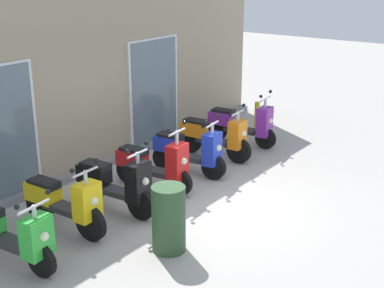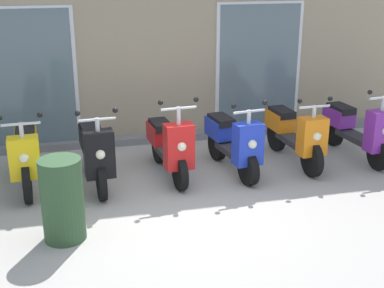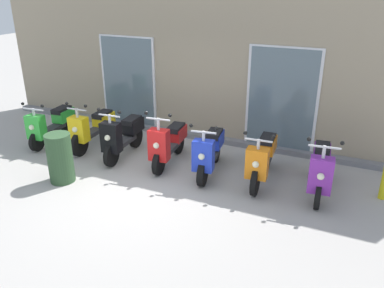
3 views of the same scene
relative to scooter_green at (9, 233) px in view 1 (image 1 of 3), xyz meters
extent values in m
plane|color=#A8A39E|center=(2.99, -1.04, -0.47)|extent=(40.00, 40.00, 0.00)
cube|color=gray|center=(2.99, 1.85, 1.61)|extent=(11.07, 0.30, 4.15)
cube|color=slate|center=(2.99, 1.60, -0.41)|extent=(11.07, 0.20, 0.12)
cube|color=silver|center=(4.91, 1.68, 0.68)|extent=(1.53, 0.04, 2.30)
cube|color=slate|center=(4.91, 1.66, 0.68)|extent=(1.41, 0.02, 2.22)
cylinder|color=black|center=(0.05, -0.55, -0.24)|extent=(0.13, 0.46, 0.45)
cube|color=#2D2D30|center=(0.00, 0.01, -0.14)|extent=(0.33, 0.71, 0.09)
cube|color=green|center=(0.05, -0.51, 0.09)|extent=(0.40, 0.28, 0.53)
sphere|color=#F2EFCC|center=(0.06, -0.64, 0.13)|extent=(0.12, 0.12, 0.12)
cylinder|color=silver|center=(0.05, -0.51, 0.42)|extent=(0.06, 0.06, 0.18)
cylinder|color=silver|center=(0.05, -0.51, 0.49)|extent=(0.50, 0.09, 0.04)
sphere|color=black|center=(0.30, -0.48, 0.59)|extent=(0.07, 0.07, 0.07)
sphere|color=black|center=(-0.20, -0.53, 0.59)|extent=(0.07, 0.07, 0.07)
cylinder|color=black|center=(1.08, -0.35, -0.20)|extent=(0.12, 0.53, 0.53)
cylinder|color=black|center=(1.03, 0.71, -0.20)|extent=(0.12, 0.53, 0.53)
cube|color=#2D2D30|center=(1.06, 0.18, -0.10)|extent=(0.29, 0.67, 0.09)
cube|color=yellow|center=(1.08, -0.31, 0.13)|extent=(0.39, 0.26, 0.54)
sphere|color=#F2EFCC|center=(1.08, -0.44, 0.17)|extent=(0.12, 0.12, 0.12)
cube|color=yellow|center=(1.04, 0.61, 0.05)|extent=(0.32, 0.53, 0.28)
cube|color=black|center=(1.04, 0.57, 0.19)|extent=(0.28, 0.49, 0.11)
cylinder|color=silver|center=(1.08, -0.31, 0.49)|extent=(0.06, 0.06, 0.21)
cylinder|color=silver|center=(1.08, -0.31, 0.57)|extent=(0.47, 0.06, 0.04)
sphere|color=black|center=(1.31, -0.30, 0.67)|extent=(0.07, 0.07, 0.07)
sphere|color=black|center=(0.84, -0.32, 0.67)|extent=(0.07, 0.07, 0.07)
cylinder|color=black|center=(2.00, -0.49, -0.22)|extent=(0.13, 0.50, 0.49)
cylinder|color=black|center=(1.93, 0.55, -0.22)|extent=(0.13, 0.50, 0.49)
cube|color=#2D2D30|center=(1.97, 0.03, -0.12)|extent=(0.30, 0.66, 0.09)
cube|color=black|center=(2.00, -0.45, 0.15)|extent=(0.40, 0.27, 0.62)
sphere|color=#F2EFCC|center=(2.01, -0.58, 0.19)|extent=(0.12, 0.12, 0.12)
cube|color=black|center=(1.94, 0.45, 0.09)|extent=(0.33, 0.54, 0.28)
cube|color=black|center=(1.94, 0.41, 0.23)|extent=(0.29, 0.50, 0.11)
cylinder|color=silver|center=(2.00, -0.45, 0.53)|extent=(0.06, 0.06, 0.19)
cylinder|color=silver|center=(2.00, -0.45, 0.61)|extent=(0.47, 0.07, 0.04)
sphere|color=black|center=(2.23, -0.44, 0.71)|extent=(0.07, 0.07, 0.07)
sphere|color=black|center=(1.77, -0.47, 0.71)|extent=(0.07, 0.07, 0.07)
cylinder|color=black|center=(3.06, -0.42, -0.23)|extent=(0.15, 0.48, 0.47)
cylinder|color=black|center=(2.96, 0.66, -0.23)|extent=(0.15, 0.48, 0.47)
cube|color=#2D2D30|center=(3.01, 0.12, -0.13)|extent=(0.32, 0.69, 0.09)
cube|color=red|center=(3.06, -0.38, 0.14)|extent=(0.40, 0.28, 0.62)
sphere|color=#F2EFCC|center=(3.07, -0.51, 0.18)|extent=(0.12, 0.12, 0.12)
cube|color=red|center=(2.97, 0.56, 0.03)|extent=(0.35, 0.55, 0.28)
cube|color=black|center=(2.97, 0.52, 0.17)|extent=(0.30, 0.50, 0.11)
cylinder|color=silver|center=(3.06, -0.38, 0.55)|extent=(0.06, 0.06, 0.26)
cylinder|color=silver|center=(3.06, -0.38, 0.66)|extent=(0.48, 0.08, 0.04)
sphere|color=black|center=(3.30, -0.35, 0.76)|extent=(0.07, 0.07, 0.07)
sphere|color=black|center=(2.82, -0.40, 0.76)|extent=(0.07, 0.07, 0.07)
cylinder|color=black|center=(4.01, -0.47, -0.24)|extent=(0.18, 0.47, 0.46)
cylinder|color=black|center=(3.86, 0.57, -0.24)|extent=(0.18, 0.47, 0.46)
cube|color=#2D2D30|center=(3.94, 0.05, -0.14)|extent=(0.35, 0.68, 0.09)
cube|color=#1E38C6|center=(4.01, -0.44, 0.11)|extent=(0.41, 0.29, 0.58)
sphere|color=#F2EFCC|center=(4.02, -0.56, 0.15)|extent=(0.12, 0.12, 0.12)
cube|color=#1E38C6|center=(3.88, 0.47, 0.07)|extent=(0.37, 0.56, 0.28)
cube|color=black|center=(3.88, 0.43, 0.21)|extent=(0.33, 0.51, 0.11)
cylinder|color=silver|center=(4.01, -0.44, 0.49)|extent=(0.06, 0.06, 0.21)
cylinder|color=silver|center=(4.01, -0.44, 0.57)|extent=(0.46, 0.10, 0.04)
sphere|color=black|center=(4.23, -0.40, 0.67)|extent=(0.07, 0.07, 0.07)
sphere|color=black|center=(3.78, -0.47, 0.67)|extent=(0.07, 0.07, 0.07)
cylinder|color=black|center=(4.99, -0.40, -0.21)|extent=(0.13, 0.52, 0.51)
cylinder|color=black|center=(4.92, 0.74, -0.21)|extent=(0.13, 0.52, 0.51)
cube|color=#2D2D30|center=(4.95, 0.17, -0.11)|extent=(0.31, 0.73, 0.09)
cube|color=orange|center=(4.99, -0.36, 0.12)|extent=(0.40, 0.27, 0.55)
sphere|color=#F2EFCC|center=(5.00, -0.49, 0.16)|extent=(0.12, 0.12, 0.12)
cube|color=orange|center=(4.92, 0.64, 0.07)|extent=(0.33, 0.54, 0.28)
cube|color=black|center=(4.92, 0.60, 0.21)|extent=(0.29, 0.50, 0.11)
cylinder|color=silver|center=(4.99, -0.36, 0.48)|extent=(0.06, 0.06, 0.20)
cylinder|color=silver|center=(4.99, -0.36, 0.56)|extent=(0.47, 0.07, 0.04)
sphere|color=black|center=(5.23, -0.35, 0.66)|extent=(0.07, 0.07, 0.07)
sphere|color=black|center=(4.75, -0.38, 0.66)|extent=(0.07, 0.07, 0.07)
cylinder|color=black|center=(6.06, -0.41, -0.24)|extent=(0.13, 0.46, 0.46)
cylinder|color=black|center=(5.94, 0.74, -0.24)|extent=(0.13, 0.46, 0.46)
cube|color=#2D2D30|center=(6.00, 0.17, -0.14)|extent=(0.33, 0.74, 0.09)
cube|color=purple|center=(6.06, -0.37, 0.13)|extent=(0.40, 0.28, 0.61)
sphere|color=#F2EFCC|center=(6.07, -0.50, 0.17)|extent=(0.12, 0.12, 0.12)
cube|color=purple|center=(5.95, 0.65, 0.07)|extent=(0.35, 0.55, 0.28)
cube|color=black|center=(5.96, 0.61, 0.21)|extent=(0.31, 0.50, 0.11)
cylinder|color=silver|center=(6.06, -0.37, 0.53)|extent=(0.06, 0.06, 0.23)
cylinder|color=silver|center=(6.06, -0.37, 0.63)|extent=(0.50, 0.09, 0.04)
sphere|color=black|center=(6.31, -0.34, 0.73)|extent=(0.07, 0.07, 0.07)
sphere|color=black|center=(5.81, -0.39, 0.73)|extent=(0.07, 0.07, 0.07)
cylinder|color=yellow|center=(7.06, 0.38, -0.12)|extent=(0.12, 0.12, 0.70)
cylinder|color=#2D4C2D|center=(1.53, -1.42, 0.01)|extent=(0.46, 0.46, 0.95)
camera|label=1|loc=(-3.61, -5.60, 3.33)|focal=50.51mm
camera|label=2|loc=(1.70, -6.81, 2.48)|focal=49.05mm
camera|label=3|loc=(6.49, -6.40, 3.07)|focal=36.56mm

